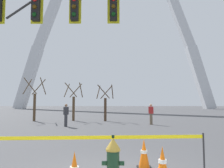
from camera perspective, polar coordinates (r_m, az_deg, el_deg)
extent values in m
cylinder|color=#14331E|center=(4.86, 0.27, -20.27)|extent=(0.26, 0.26, 0.62)
cylinder|color=#A8842D|center=(4.78, 0.27, -16.45)|extent=(0.30, 0.30, 0.04)
cone|color=#A8842D|center=(4.75, 0.27, -14.92)|extent=(0.30, 0.30, 0.22)
cylinder|color=black|center=(4.73, 0.27, -13.25)|extent=(0.06, 0.06, 0.06)
cylinder|color=#14331E|center=(4.84, -1.99, -19.54)|extent=(0.10, 0.09, 0.09)
cylinder|color=#14331E|center=(4.84, 2.53, -19.55)|extent=(0.10, 0.09, 0.09)
cylinder|color=#14331E|center=(5.06, 0.29, -20.01)|extent=(0.13, 0.14, 0.13)
cylinder|color=black|center=(5.13, 0.29, -19.77)|extent=(0.15, 0.03, 0.15)
cylinder|color=#232326|center=(5.72, 22.39, -16.27)|extent=(0.04, 0.04, 0.97)
cube|color=yellow|center=(5.12, -6.00, -13.43)|extent=(5.22, 0.40, 0.08)
cone|color=orange|center=(5.14, 12.77, -19.05)|extent=(0.28, 0.28, 0.70)
cylinder|color=white|center=(5.13, 12.76, -18.67)|extent=(0.17, 0.17, 0.08)
cube|color=black|center=(6.09, 8.22, -20.40)|extent=(0.36, 0.36, 0.03)
cone|color=orange|center=(6.00, 8.17, -17.04)|extent=(0.28, 0.28, 0.70)
cylinder|color=white|center=(5.99, 8.17, -16.71)|extent=(0.17, 0.17, 0.08)
cylinder|color=#232326|center=(9.10, -22.11, 17.44)|extent=(1.11, 0.08, 0.81)
cube|color=black|center=(8.92, -18.87, 17.80)|extent=(0.26, 0.24, 0.90)
cube|color=gold|center=(9.04, -18.56, 17.47)|extent=(0.44, 0.03, 1.04)
sphere|color=#392706|center=(8.81, -19.17, 18.11)|extent=(0.16, 0.16, 0.16)
sphere|color=black|center=(8.70, -19.23, 16.41)|extent=(0.16, 0.16, 0.16)
cube|color=black|center=(8.58, -9.54, 18.55)|extent=(0.26, 0.24, 0.90)
cube|color=gold|center=(8.70, -9.37, 18.18)|extent=(0.44, 0.03, 1.04)
sphere|color=#392706|center=(8.46, -9.70, 18.89)|extent=(0.16, 0.16, 0.16)
sphere|color=black|center=(8.35, -9.73, 17.13)|extent=(0.16, 0.16, 0.16)
cube|color=black|center=(8.46, 0.38, 18.83)|extent=(0.26, 0.24, 0.90)
cube|color=gold|center=(8.58, 0.38, 18.46)|extent=(0.44, 0.03, 1.04)
sphere|color=#392706|center=(8.34, 0.37, 19.19)|extent=(0.16, 0.16, 0.16)
sphere|color=black|center=(8.23, 0.37, 17.41)|extent=(0.16, 0.16, 0.16)
cube|color=silver|center=(69.84, -20.48, 1.44)|extent=(7.73, 2.80, 18.81)
cube|color=silver|center=(71.76, -16.23, 14.42)|extent=(7.40, 2.50, 15.29)
cube|color=silver|center=(71.67, 17.29, 14.47)|extent=(7.40, 2.50, 15.29)
cube|color=silver|center=(69.73, 21.58, 1.48)|extent=(7.73, 2.80, 18.81)
cylinder|color=brown|center=(21.86, -19.17, -5.64)|extent=(0.24, 0.24, 2.52)
cylinder|color=brown|center=(22.33, -20.76, -0.58)|extent=(0.35, 1.36, 1.51)
cylinder|color=brown|center=(21.59, -17.15, -0.54)|extent=(0.22, 1.37, 1.51)
cylinder|color=brown|center=(22.62, -18.18, -0.70)|extent=(1.37, 0.22, 1.51)
cylinder|color=brown|center=(21.26, -20.16, -0.40)|extent=(1.35, 0.38, 1.51)
cylinder|color=brown|center=(21.45, -9.79, -6.21)|extent=(0.24, 0.24, 2.26)
cylinder|color=brown|center=(21.74, -11.44, -1.56)|extent=(0.32, 1.23, 1.36)
cylinder|color=brown|center=(21.29, -7.90, -1.54)|extent=(0.20, 1.24, 1.36)
cylinder|color=brown|center=(22.15, -9.22, -1.65)|extent=(1.24, 0.20, 1.36)
cylinder|color=brown|center=(20.83, -10.47, -1.43)|extent=(1.22, 0.35, 1.36)
cylinder|color=#473323|center=(20.69, -1.73, -6.53)|extent=(0.24, 0.24, 2.11)
cylinder|color=#473323|center=(20.87, -3.47, -2.03)|extent=(0.31, 1.15, 1.28)
cylinder|color=#473323|center=(20.62, 0.09, -2.00)|extent=(0.19, 1.16, 1.28)
cylinder|color=#473323|center=(21.35, -1.47, -2.10)|extent=(1.16, 0.19, 1.28)
cylinder|color=#473323|center=(20.07, -2.20, -1.92)|extent=(1.15, 0.33, 1.28)
cylinder|color=brown|center=(17.67, 9.94, -8.81)|extent=(0.22, 0.22, 0.84)
cube|color=#B22323|center=(17.63, 9.91, -6.57)|extent=(0.36, 0.39, 0.54)
sphere|color=tan|center=(17.63, 9.89, -5.34)|extent=(0.20, 0.20, 0.20)
cylinder|color=#38383D|center=(16.28, -11.70, -9.12)|extent=(0.22, 0.22, 0.84)
cube|color=#333338|center=(16.24, -11.66, -6.69)|extent=(0.39, 0.34, 0.54)
sphere|color=#936B4C|center=(16.23, -11.63, -5.35)|extent=(0.20, 0.20, 0.20)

